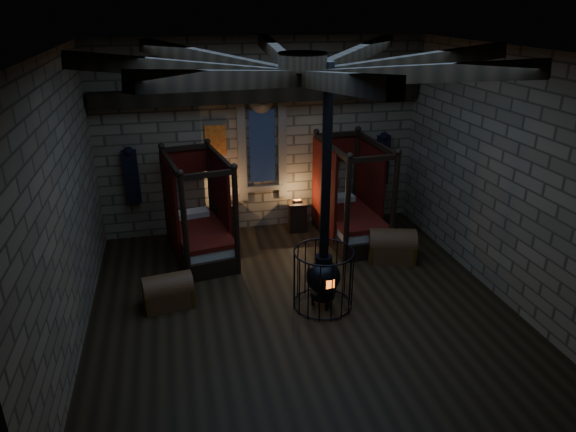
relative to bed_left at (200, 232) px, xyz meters
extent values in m
cube|color=black|center=(1.52, -2.30, -0.52)|extent=(7.00, 7.00, 0.01)
cube|color=#847054|center=(1.52, 1.20, 1.58)|extent=(7.00, 0.02, 4.20)
cube|color=#847054|center=(1.52, -5.80, 1.58)|extent=(7.00, 0.02, 4.20)
cube|color=#847054|center=(-1.98, -2.30, 1.58)|extent=(0.02, 7.00, 4.20)
cube|color=#847054|center=(5.02, -2.30, 1.58)|extent=(0.02, 7.00, 4.20)
cube|color=black|center=(1.52, -2.30, 3.68)|extent=(7.00, 7.00, 0.01)
cube|color=black|center=(1.52, 1.02, 2.53)|extent=(6.86, 0.35, 0.30)
cylinder|color=black|center=(1.52, -2.30, 3.53)|extent=(0.70, 0.70, 0.25)
cube|color=black|center=(1.52, 1.15, 1.38)|extent=(0.55, 0.04, 1.60)
cube|color=maroon|center=(0.52, 1.16, 1.58)|extent=(0.45, 0.03, 0.65)
cube|color=black|center=(-1.28, 1.04, 0.93)|extent=(0.30, 0.10, 1.15)
cube|color=black|center=(4.32, 1.04, 0.93)|extent=(0.30, 0.10, 1.15)
cube|color=black|center=(0.01, -0.08, -0.35)|extent=(1.34, 2.12, 0.34)
cube|color=beige|center=(0.01, -0.08, -0.08)|extent=(1.20, 1.95, 0.21)
cube|color=#65160D|center=(0.01, -0.08, 0.05)|extent=(1.26, 2.00, 0.10)
cube|color=beige|center=(-0.10, 0.64, 0.15)|extent=(0.71, 0.44, 0.13)
cube|color=#500E06|center=(-0.15, 0.89, 1.25)|extent=(1.04, 0.22, 0.52)
cylinder|color=black|center=(-0.30, -1.10, 0.53)|extent=(0.10, 0.10, 2.10)
cylinder|color=black|center=(-0.61, 0.78, 0.53)|extent=(0.10, 0.10, 2.10)
cylinder|color=black|center=(0.64, -0.94, 0.53)|extent=(0.10, 0.10, 2.10)
cylinder|color=black|center=(0.33, 0.94, 0.53)|extent=(0.10, 0.10, 2.10)
cube|color=#500E06|center=(-0.53, 0.12, 0.58)|extent=(0.29, 1.42, 1.86)
cube|color=#500E06|center=(0.47, 0.29, 0.58)|extent=(0.29, 1.42, 1.86)
cube|color=black|center=(3.23, 0.03, -0.34)|extent=(1.15, 2.09, 0.35)
cube|color=beige|center=(3.23, 0.03, -0.07)|extent=(1.02, 1.93, 0.22)
cube|color=#65160D|center=(3.23, 0.03, 0.07)|extent=(1.08, 1.97, 0.10)
cube|color=beige|center=(3.20, 0.77, 0.17)|extent=(0.70, 0.37, 0.14)
cube|color=#500E06|center=(3.19, 1.04, 1.30)|extent=(1.08, 0.09, 0.54)
cylinder|color=black|center=(2.78, -0.98, 0.56)|extent=(0.11, 0.11, 2.17)
cylinder|color=black|center=(2.70, 0.99, 0.56)|extent=(0.11, 0.11, 2.17)
cylinder|color=black|center=(3.76, -0.94, 0.56)|extent=(0.11, 0.11, 2.17)
cylinder|color=black|center=(3.68, 1.03, 0.56)|extent=(0.11, 0.11, 2.17)
cube|color=#500E06|center=(2.70, 0.30, 0.61)|extent=(0.12, 1.48, 1.92)
cube|color=#500E06|center=(3.74, 0.34, 0.61)|extent=(0.12, 1.48, 1.92)
cube|color=brown|center=(-0.68, -1.80, -0.35)|extent=(0.89, 0.62, 0.34)
cylinder|color=brown|center=(-0.68, -1.80, -0.18)|extent=(0.89, 0.62, 0.50)
cube|color=#A58833|center=(-1.05, -1.86, -0.35)|extent=(0.13, 0.52, 0.36)
cube|color=#A58833|center=(-0.30, -1.75, -0.35)|extent=(0.13, 0.52, 0.36)
cube|color=brown|center=(3.73, -1.07, -0.33)|extent=(1.04, 0.80, 0.38)
cylinder|color=brown|center=(3.73, -1.07, -0.14)|extent=(1.04, 0.80, 0.56)
cube|color=#A58833|center=(3.32, -0.95, -0.33)|extent=(0.22, 0.58, 0.41)
cube|color=#A58833|center=(4.14, -1.19, -0.33)|extent=(0.22, 0.58, 0.41)
cube|color=black|center=(0.59, 0.73, -0.13)|extent=(0.53, 0.51, 0.78)
cube|color=black|center=(0.59, 0.73, 0.28)|extent=(0.58, 0.56, 0.04)
cylinder|color=#A58833|center=(0.59, 0.73, 0.39)|extent=(0.11, 0.11, 0.18)
cube|color=black|center=(2.23, 0.76, -0.20)|extent=(0.42, 0.40, 0.64)
cube|color=black|center=(2.23, 0.76, 0.14)|extent=(0.46, 0.44, 0.04)
cube|color=brown|center=(2.23, 0.76, 0.20)|extent=(0.18, 0.13, 0.05)
cylinder|color=black|center=(1.89, -2.40, -0.29)|extent=(0.41, 0.41, 0.10)
sphere|color=black|center=(1.89, -2.40, 0.05)|extent=(0.58, 0.58, 0.58)
cylinder|color=black|center=(1.89, -2.40, 0.36)|extent=(0.29, 0.29, 0.14)
cube|color=#FF5914|center=(1.93, -2.67, 0.05)|extent=(0.15, 0.04, 0.14)
cylinder|color=black|center=(1.89, -2.40, 1.97)|extent=(0.15, 0.15, 3.12)
torus|color=black|center=(1.89, -2.40, -0.48)|extent=(1.02, 1.02, 0.03)
torus|color=black|center=(1.89, -2.40, 0.51)|extent=(1.02, 1.02, 0.03)
camera|label=1|loc=(-0.38, -9.62, 4.32)|focal=32.00mm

